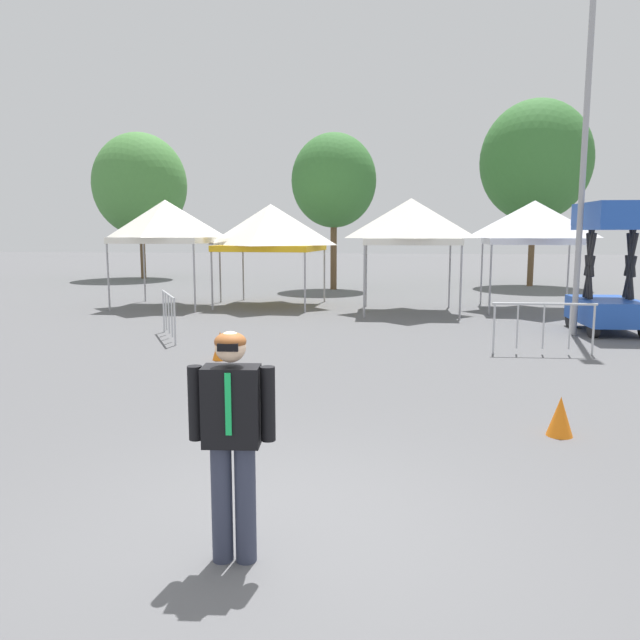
% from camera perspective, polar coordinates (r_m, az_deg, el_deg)
% --- Properties ---
extents(ground_plane, '(140.00, 140.00, 0.00)m').
position_cam_1_polar(ground_plane, '(5.54, -3.32, -18.63)').
color(ground_plane, '#5B5B5E').
extents(canopy_tent_behind_center, '(3.00, 3.00, 3.58)m').
position_cam_1_polar(canopy_tent_behind_center, '(21.38, -14.18, 8.87)').
color(canopy_tent_behind_center, '#9E9EA3').
rests_on(canopy_tent_behind_center, ground).
extents(canopy_tent_center, '(3.48, 3.48, 3.45)m').
position_cam_1_polar(canopy_tent_center, '(20.99, -4.61, 8.58)').
color(canopy_tent_center, '#9E9EA3').
rests_on(canopy_tent_center, ground).
extents(canopy_tent_far_left, '(3.03, 3.03, 3.55)m').
position_cam_1_polar(canopy_tent_far_left, '(19.42, 8.46, 9.06)').
color(canopy_tent_far_left, '#9E9EA3').
rests_on(canopy_tent_far_left, ground).
extents(canopy_tent_behind_left, '(3.15, 3.15, 3.51)m').
position_cam_1_polar(canopy_tent_behind_left, '(21.01, 19.31, 8.57)').
color(canopy_tent_behind_left, '#9E9EA3').
rests_on(canopy_tent_behind_left, ground).
extents(scissor_lift, '(1.48, 2.35, 3.23)m').
position_cam_1_polar(scissor_lift, '(16.97, 25.25, 2.42)').
color(scissor_lift, black).
rests_on(scissor_lift, ground).
extents(person_foreground, '(0.65, 0.28, 1.78)m').
position_cam_1_polar(person_foreground, '(4.67, -8.18, -10.13)').
color(person_foreground, '#33384C').
rests_on(person_foreground, ground).
extents(light_pole_near_lift, '(0.36, 0.36, 8.81)m').
position_cam_1_polar(light_pole_near_lift, '(16.33, 23.50, 16.21)').
color(light_pole_near_lift, '#9E9EA3').
rests_on(light_pole_near_lift, ground).
extents(tree_behind_tents_left, '(5.00, 5.00, 7.81)m').
position_cam_1_polar(tree_behind_tents_left, '(35.22, -16.42, 11.98)').
color(tree_behind_tents_left, brown).
rests_on(tree_behind_tents_left, ground).
extents(tree_behind_tents_right, '(3.68, 3.68, 6.76)m').
position_cam_1_polar(tree_behind_tents_right, '(27.22, 1.30, 12.83)').
color(tree_behind_tents_right, brown).
rests_on(tree_behind_tents_right, ground).
extents(tree_behind_tents_center, '(5.03, 5.03, 8.53)m').
position_cam_1_polar(tree_behind_tents_center, '(30.71, 19.44, 13.77)').
color(tree_behind_tents_center, brown).
rests_on(tree_behind_tents_center, ground).
extents(crowd_barrier_near_person, '(2.10, 0.15, 1.08)m').
position_cam_1_polar(crowd_barrier_near_person, '(13.36, 20.13, 0.15)').
color(crowd_barrier_near_person, '#B7BABF').
rests_on(crowd_barrier_near_person, ground).
extents(crowd_barrier_mid_lot, '(1.05, 1.87, 1.08)m').
position_cam_1_polar(crowd_barrier_mid_lot, '(14.90, -13.92, 1.19)').
color(crowd_barrier_mid_lot, '#B7BABF').
rests_on(crowd_barrier_mid_lot, ground).
extents(traffic_cone_lot_center, '(0.32, 0.32, 0.57)m').
position_cam_1_polar(traffic_cone_lot_center, '(12.23, -9.27, -2.37)').
color(traffic_cone_lot_center, orange).
rests_on(traffic_cone_lot_center, ground).
extents(traffic_cone_near_barrier, '(0.32, 0.32, 0.50)m').
position_cam_1_polar(traffic_cone_near_barrier, '(8.19, 21.46, -8.34)').
color(traffic_cone_near_barrier, orange).
rests_on(traffic_cone_near_barrier, ground).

